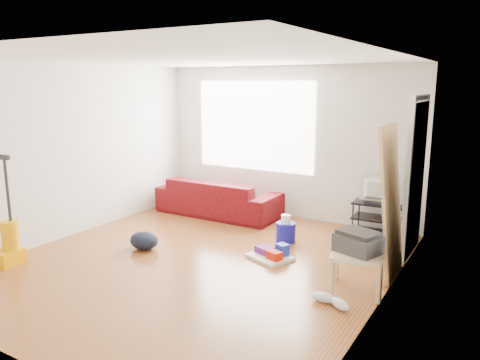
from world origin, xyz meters
The scene contains 13 objects.
room centered at (0.07, 0.15, 1.25)m, with size 4.51×5.01×2.51m.
sofa centered at (-1.00, 1.95, 0.00)m, with size 2.13×0.83×0.62m, color #330601.
tv_stand centered at (1.65, 2.22, 0.26)m, with size 0.74×0.44×0.50m.
tv centered at (1.65, 2.22, 0.68)m, with size 0.64×0.08×0.37m, color black.
side_table centered at (1.95, 0.20, 0.37)m, with size 0.64×0.64×0.44m.
printer centered at (1.95, 0.20, 0.55)m, with size 0.53×0.47×0.23m.
bucket centered at (0.60, 1.27, 0.00)m, with size 0.28×0.28×0.28m, color #121297.
toilet_paper centered at (0.61, 1.24, 0.20)m, with size 0.13×0.13×0.12m, color white.
cleaning_tray centered at (0.73, 0.57, 0.06)m, with size 0.63×0.57×0.19m.
backpack centered at (-0.92, 0.00, 0.00)m, with size 0.43×0.34×0.24m, color black.
sneakers centered at (1.85, -0.28, 0.05)m, with size 0.46×0.24×0.11m.
vacuum centered at (-2.00, -1.26, 0.25)m, with size 0.31×0.35×1.37m.
door_panel centered at (2.13, 0.82, 0.00)m, with size 0.04×0.71×1.78m, color tan.
Camera 1 is at (3.30, -4.52, 2.21)m, focal length 35.00 mm.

